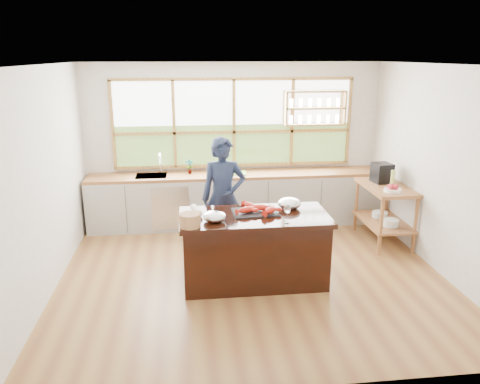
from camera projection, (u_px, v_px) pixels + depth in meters
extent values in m
plane|color=olive|center=(252.00, 274.00, 6.24)|extent=(5.00, 5.00, 0.00)
cube|color=silver|center=(234.00, 143.00, 8.00)|extent=(5.00, 0.02, 2.70)
cube|color=silver|center=(292.00, 246.00, 3.71)|extent=(5.00, 0.02, 2.70)
cube|color=silver|center=(45.00, 182.00, 5.58)|extent=(0.02, 4.50, 2.70)
cube|color=silver|center=(441.00, 170.00, 6.14)|extent=(0.02, 4.50, 2.70)
cube|color=white|center=(253.00, 64.00, 5.47)|extent=(5.00, 4.50, 0.02)
cube|color=#A87D3D|center=(234.00, 123.00, 7.87)|extent=(4.05, 0.06, 1.50)
cube|color=white|center=(234.00, 102.00, 7.80)|extent=(3.98, 0.01, 0.75)
cube|color=#3B5A1B|center=(234.00, 145.00, 8.00)|extent=(3.98, 0.01, 0.70)
cube|color=#A87D3D|center=(315.00, 91.00, 7.77)|extent=(1.00, 0.28, 0.03)
cube|color=#A87D3D|center=(314.00, 108.00, 7.85)|extent=(1.00, 0.28, 0.03)
cube|color=#A87D3D|center=(314.00, 124.00, 7.93)|extent=(1.00, 0.28, 0.03)
cube|color=#A87D3D|center=(285.00, 108.00, 7.79)|extent=(0.03, 0.28, 0.55)
cube|color=#A87D3D|center=(343.00, 108.00, 7.90)|extent=(0.03, 0.28, 0.55)
cube|color=#BCB9B2|center=(236.00, 200.00, 7.97)|extent=(4.90, 0.62, 0.85)
cube|color=silver|center=(170.00, 208.00, 7.54)|extent=(0.60, 0.01, 0.72)
cube|color=#9F6E3D|center=(236.00, 175.00, 7.84)|extent=(4.90, 0.62, 0.05)
cube|color=silver|center=(151.00, 180.00, 7.70)|extent=(0.50, 0.42, 0.16)
cube|color=#9F6E3D|center=(415.00, 224.00, 6.77)|extent=(0.04, 0.04, 0.90)
cube|color=#9F6E3D|center=(387.00, 203.00, 7.72)|extent=(0.04, 0.04, 0.90)
cube|color=#9F6E3D|center=(381.00, 226.00, 6.71)|extent=(0.04, 0.04, 0.90)
cube|color=#9F6E3D|center=(356.00, 204.00, 7.66)|extent=(0.04, 0.04, 0.90)
cube|color=#9F6E3D|center=(383.00, 222.00, 7.25)|extent=(0.62, 1.10, 0.03)
cube|color=#9F6E3D|center=(386.00, 187.00, 7.09)|extent=(0.62, 1.10, 0.05)
cylinder|color=white|center=(390.00, 223.00, 6.99)|extent=(0.24, 0.24, 0.11)
cylinder|color=white|center=(380.00, 215.00, 7.38)|extent=(0.24, 0.24, 0.09)
cube|color=black|center=(254.00, 251.00, 5.93)|extent=(1.77, 0.82, 0.84)
cube|color=black|center=(254.00, 217.00, 5.80)|extent=(1.85, 0.90, 0.06)
imported|color=#19213B|center=(223.00, 198.00, 6.62)|extent=(0.63, 0.42, 1.73)
imported|color=slate|center=(189.00, 166.00, 7.77)|extent=(0.14, 0.10, 0.25)
cube|color=#6ABA3A|center=(234.00, 173.00, 7.83)|extent=(0.43, 0.35, 0.01)
cube|color=black|center=(382.00, 173.00, 7.24)|extent=(0.30, 0.31, 0.30)
cylinder|color=#B3C85B|center=(393.00, 179.00, 6.98)|extent=(0.08, 0.08, 0.26)
cylinder|color=white|center=(393.00, 190.00, 6.77)|extent=(0.25, 0.25, 0.05)
sphere|color=#AC1E25|center=(396.00, 187.00, 6.76)|extent=(0.07, 0.07, 0.07)
sphere|color=#AC1E25|center=(393.00, 186.00, 6.80)|extent=(0.07, 0.07, 0.07)
sphere|color=#AC1E25|center=(389.00, 186.00, 6.78)|extent=(0.07, 0.07, 0.07)
sphere|color=#AC1E25|center=(391.00, 187.00, 6.72)|extent=(0.07, 0.07, 0.07)
sphere|color=#AC1E25|center=(395.00, 188.00, 6.71)|extent=(0.07, 0.07, 0.07)
cube|color=black|center=(255.00, 212.00, 5.87)|extent=(0.57, 0.43, 0.02)
ellipsoid|color=red|center=(246.00, 210.00, 5.80)|extent=(0.23, 0.15, 0.08)
ellipsoid|color=red|center=(261.00, 208.00, 5.89)|extent=(0.23, 0.14, 0.08)
ellipsoid|color=red|center=(270.00, 211.00, 5.78)|extent=(0.21, 0.21, 0.08)
ellipsoid|color=red|center=(250.00, 206.00, 5.97)|extent=(0.18, 0.23, 0.08)
ellipsoid|color=silver|center=(215.00, 217.00, 5.57)|extent=(0.28, 0.28, 0.13)
ellipsoid|color=silver|center=(289.00, 203.00, 6.04)|extent=(0.30, 0.30, 0.15)
cylinder|color=silver|center=(287.00, 222.00, 5.53)|extent=(0.06, 0.06, 0.01)
cylinder|color=silver|center=(287.00, 217.00, 5.51)|extent=(0.01, 0.01, 0.13)
ellipsoid|color=silver|center=(287.00, 209.00, 5.48)|extent=(0.08, 0.08, 0.10)
cylinder|color=#A27042|center=(190.00, 220.00, 5.38)|extent=(0.25, 0.25, 0.16)
cylinder|color=white|center=(196.00, 210.00, 5.85)|extent=(0.15, 0.31, 0.08)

